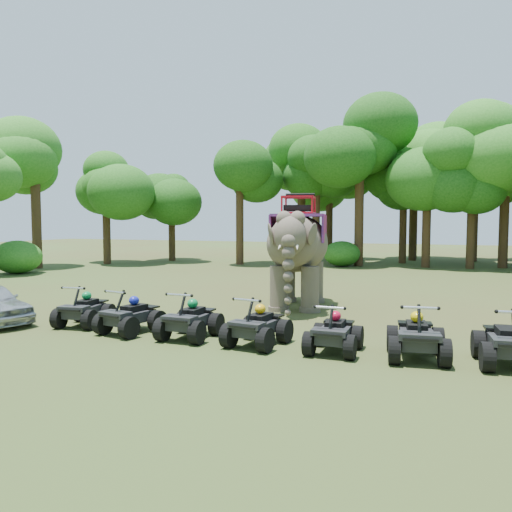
{
  "coord_description": "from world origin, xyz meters",
  "views": [
    {
      "loc": [
        5.68,
        -13.4,
        3.0
      ],
      "look_at": [
        0.0,
        1.2,
        1.9
      ],
      "focal_mm": 35.0,
      "sensor_mm": 36.0,
      "label": 1
    }
  ],
  "objects": [
    {
      "name": "ground",
      "position": [
        0.0,
        0.0,
        0.0
      ],
      "size": [
        110.0,
        110.0,
        0.0
      ],
      "primitive_type": "plane",
      "color": "#47381E",
      "rests_on": "ground"
    },
    {
      "name": "elephant",
      "position": [
        0.74,
        3.37,
        1.98
      ],
      "size": [
        2.85,
        5.01,
        3.97
      ],
      "primitive_type": null,
      "rotation": [
        0.0,
        0.0,
        0.17
      ],
      "color": "brown",
      "rests_on": "ground"
    },
    {
      "name": "atv_0",
      "position": [
        -4.06,
        -1.98,
        0.59
      ],
      "size": [
        1.39,
        1.76,
        1.19
      ],
      "primitive_type": null,
      "rotation": [
        0.0,
        0.0,
        0.15
      ],
      "color": "black",
      "rests_on": "ground"
    },
    {
      "name": "atv_1",
      "position": [
        -2.25,
        -2.31,
        0.6
      ],
      "size": [
        1.45,
        1.81,
        1.21
      ],
      "primitive_type": null,
      "rotation": [
        0.0,
        0.0,
        -0.17
      ],
      "color": "black",
      "rests_on": "ground"
    },
    {
      "name": "atv_2",
      "position": [
        -0.47,
        -2.25,
        0.61
      ],
      "size": [
        1.21,
        1.66,
        1.23
      ],
      "primitive_type": null,
      "rotation": [
        0.0,
        0.0,
        -0.0
      ],
      "color": "black",
      "rests_on": "ground"
    },
    {
      "name": "atv_3",
      "position": [
        1.4,
        -2.32,
        0.61
      ],
      "size": [
        1.38,
        1.77,
        1.22
      ],
      "primitive_type": null,
      "rotation": [
        0.0,
        0.0,
        -0.12
      ],
      "color": "black",
      "rests_on": "ground"
    },
    {
      "name": "atv_4",
      "position": [
        3.27,
        -2.28,
        0.57
      ],
      "size": [
        1.15,
        1.56,
        1.15
      ],
      "primitive_type": null,
      "rotation": [
        0.0,
        0.0,
        0.01
      ],
      "color": "black",
      "rests_on": "ground"
    },
    {
      "name": "atv_5",
      "position": [
        5.07,
        -2.16,
        0.63
      ],
      "size": [
        1.46,
        1.85,
        1.26
      ],
      "primitive_type": null,
      "rotation": [
        0.0,
        0.0,
        0.14
      ],
      "color": "black",
      "rests_on": "ground"
    },
    {
      "name": "atv_6",
      "position": [
        6.88,
        -2.05,
        0.63
      ],
      "size": [
        1.41,
        1.82,
        1.26
      ],
      "primitive_type": null,
      "rotation": [
        0.0,
        0.0,
        0.1
      ],
      "color": "black",
      "rests_on": "ground"
    },
    {
      "name": "tree_0",
      "position": [
        0.0,
        20.23,
        5.0
      ],
      "size": [
        6.99,
        6.99,
        9.99
      ],
      "primitive_type": null,
      "color": "#195114",
      "rests_on": "ground"
    },
    {
      "name": "tree_1",
      "position": [
        4.26,
        20.67,
        4.05
      ],
      "size": [
        5.67,
        5.67,
        8.09
      ],
      "primitive_type": null,
      "color": "#195114",
      "rests_on": "ground"
    },
    {
      "name": "tree_23",
      "position": [
        -18.76,
        11.03,
        4.8
      ],
      "size": [
        6.72,
        6.72,
        9.61
      ],
      "primitive_type": null,
      "color": "#195114",
      "rests_on": "ground"
    },
    {
      "name": "tree_24",
      "position": [
        -16.71,
        15.32,
        3.81
      ],
      "size": [
        5.34,
        5.34,
        7.62
      ],
      "primitive_type": null,
      "color": "#195114",
      "rests_on": "ground"
    },
    {
      "name": "tree_25",
      "position": [
        -13.97,
        19.51,
        3.36
      ],
      "size": [
        4.71,
        4.71,
        6.73
      ],
      "primitive_type": null,
      "color": "#195114",
      "rests_on": "ground"
    },
    {
      "name": "tree_26",
      "position": [
        -7.86,
        18.33,
        3.86
      ],
      "size": [
        5.41,
        5.41,
        7.73
      ],
      "primitive_type": null,
      "color": "#195114",
      "rests_on": "ground"
    },
    {
      "name": "tree_27",
      "position": [
        -4.76,
        22.85,
        4.97
      ],
      "size": [
        6.96,
        6.96,
        9.94
      ],
      "primitive_type": null,
      "color": "#195114",
      "rests_on": "ground"
    },
    {
      "name": "tree_29",
      "position": [
        2.96,
        28.56,
        4.55
      ],
      "size": [
        6.37,
        6.37,
        9.1
      ],
      "primitive_type": null,
      "color": "#195114",
      "rests_on": "ground"
    },
    {
      "name": "tree_31",
      "position": [
        6.92,
        20.75,
        3.57
      ],
      "size": [
        4.99,
        4.99,
        7.13
      ],
      "primitive_type": null,
      "color": "#195114",
      "rests_on": "ground"
    },
    {
      "name": "tree_34",
      "position": [
        3.05,
        26.33,
        4.63
      ],
      "size": [
        6.48,
        6.48,
        9.25
      ],
      "primitive_type": null,
      "color": "#195114",
      "rests_on": "ground"
    },
    {
      "name": "tree_35",
      "position": [
        2.56,
        23.51,
        3.64
      ],
      "size": [
        5.1,
        5.1,
        7.28
      ],
      "primitive_type": null,
      "color": "#195114",
      "rests_on": "ground"
    },
    {
      "name": "tree_38",
      "position": [
        7.35,
        27.16,
        4.39
      ],
      "size": [
        6.15,
        6.15,
        8.78
      ],
      "primitive_type": null,
      "color": "#195114",
      "rests_on": "ground"
    },
    {
      "name": "tree_39",
      "position": [
        -3.16,
        25.2,
        4.04
      ],
      "size": [
        5.66,
        5.66,
        8.09
      ],
      "primitive_type": null,
      "color": "#195114",
      "rests_on": "ground"
    },
    {
      "name": "tree_40",
      "position": [
        -3.24,
        21.38,
        4.18
      ],
      "size": [
        5.85,
        5.85,
        8.36
      ],
      "primitive_type": null,
      "color": "#195114",
      "rests_on": "ground"
    },
    {
      "name": "tree_41",
      "position": [
        8.89,
        22.0,
        4.68
      ],
      "size": [
        6.56,
        6.56,
        9.36
      ],
      "primitive_type": null,
      "color": "#195114",
      "rests_on": "ground"
    }
  ]
}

